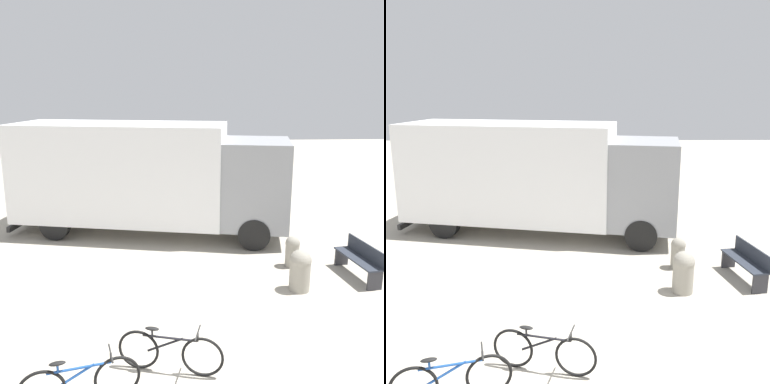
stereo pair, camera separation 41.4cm
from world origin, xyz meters
The scene contains 7 objects.
ground_plane centered at (0.00, 0.00, 0.00)m, with size 60.00×60.00×0.00m, color #A8A091.
delivery_truck centered at (-1.55, 6.55, 1.78)m, with size 8.35×3.86×3.27m.
park_bench centered at (3.49, 3.07, 0.45)m, with size 0.59×1.53×0.80m.
bicycle_near centered at (-2.12, -0.78, 0.35)m, with size 1.61×0.55×0.74m.
bicycle_middle centered at (-0.90, -0.14, 0.35)m, with size 1.62×0.54×0.74m.
bollard_near_bench centered at (1.89, 2.48, 0.49)m, with size 0.46×0.46×0.91m.
bollard_far_bench centered at (2.09, 3.74, 0.42)m, with size 0.35×0.35×0.77m.
Camera 2 is at (-0.45, -5.90, 4.24)m, focal length 40.00 mm.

